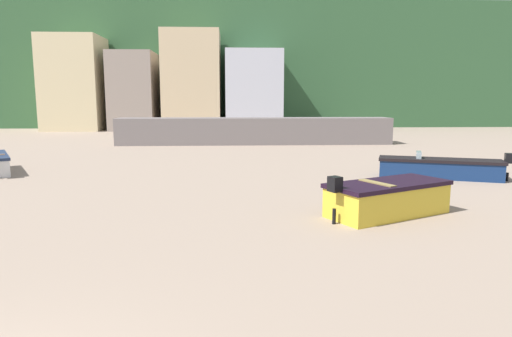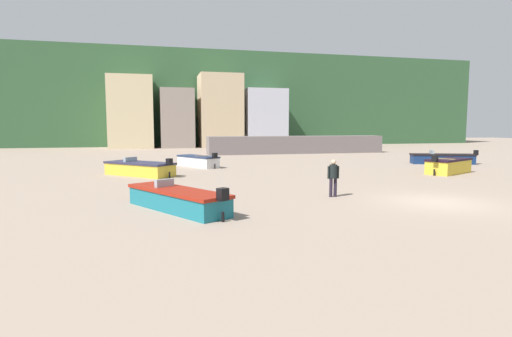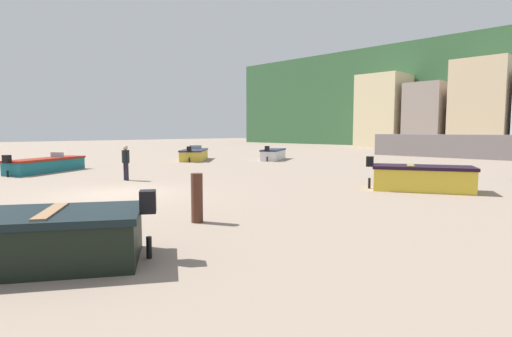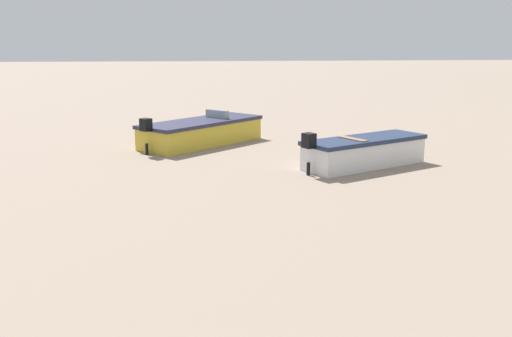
% 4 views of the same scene
% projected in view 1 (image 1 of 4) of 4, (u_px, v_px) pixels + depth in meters
% --- Properties ---
extents(headland_hill, '(90.00, 32.00, 14.91)m').
position_uv_depth(headland_hill, '(212.00, 72.00, 68.06)').
color(headland_hill, '#305633').
rests_on(headland_hill, ground).
extents(harbor_pier, '(20.28, 2.40, 1.96)m').
position_uv_depth(harbor_pier, '(255.00, 131.00, 33.73)').
color(harbor_pier, slate).
rests_on(harbor_pier, ground).
extents(townhouse_far_left, '(6.06, 5.83, 10.06)m').
position_uv_depth(townhouse_far_left, '(75.00, 84.00, 48.86)').
color(townhouse_far_left, beige).
rests_on(townhouse_far_left, ground).
extents(townhouse_centre, '(4.72, 6.54, 8.40)m').
position_uv_depth(townhouse_centre, '(135.00, 92.00, 49.66)').
color(townhouse_centre, gray).
rests_on(townhouse_centre, ground).
extents(townhouse_centre_right, '(6.15, 5.64, 10.64)m').
position_uv_depth(townhouse_centre_right, '(192.00, 81.00, 49.37)').
color(townhouse_centre_right, '#CBB18A').
rests_on(townhouse_centre_right, ground).
extents(townhouse_right, '(6.13, 6.45, 8.63)m').
position_uv_depth(townhouse_right, '(253.00, 91.00, 50.27)').
color(townhouse_right, silver).
rests_on(townhouse_right, ground).
extents(boat_yellow_3, '(3.94, 3.01, 1.28)m').
position_uv_depth(boat_yellow_3, '(387.00, 198.00, 12.84)').
color(boat_yellow_3, gold).
rests_on(boat_yellow_3, ground).
extents(boat_navy_4, '(5.14, 2.88, 1.14)m').
position_uv_depth(boat_navy_4, '(440.00, 168.00, 18.99)').
color(boat_navy_4, navy).
rests_on(boat_navy_4, ground).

